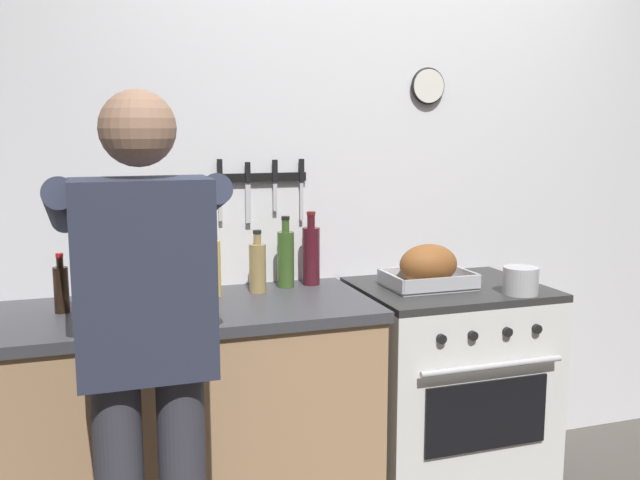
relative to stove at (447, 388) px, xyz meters
name	(u,v)px	position (x,y,z in m)	size (l,w,h in m)	color
wall_back	(370,185)	(-0.22, 0.36, 0.85)	(6.00, 0.13, 2.60)	silver
counter_block	(100,431)	(-1.43, 0.00, 0.01)	(2.03, 0.65, 0.90)	tan
stove	(447,388)	(0.00, 0.00, 0.00)	(0.76, 0.67, 0.90)	white
person_cook	(146,341)	(-1.30, -0.57, 0.50)	(0.51, 0.63, 1.66)	#383842
roasting_pan	(428,268)	(-0.10, 0.00, 0.53)	(0.35, 0.26, 0.18)	#B7B7BC
saucepan	(521,281)	(0.19, -0.22, 0.50)	(0.14, 0.14, 0.11)	#B7B7BC
cutting_board	(146,311)	(-1.25, -0.06, 0.46)	(0.36, 0.24, 0.02)	tan
bottle_wine_red	(311,254)	(-0.55, 0.21, 0.58)	(0.07, 0.07, 0.31)	#47141E
bottle_olive_oil	(286,258)	(-0.66, 0.20, 0.57)	(0.07, 0.07, 0.30)	#385623
bottle_cooking_oil	(212,267)	(-0.98, 0.13, 0.57)	(0.07, 0.07, 0.28)	gold
bottle_dish_soap	(140,283)	(-1.26, 0.06, 0.54)	(0.06, 0.06, 0.21)	#338CCC
bottle_vinegar	(258,267)	(-0.80, 0.14, 0.56)	(0.07, 0.07, 0.25)	#997F4C
bottle_soy_sauce	(61,288)	(-1.54, 0.06, 0.54)	(0.05, 0.05, 0.22)	black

